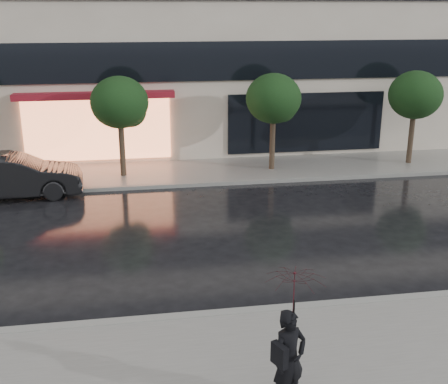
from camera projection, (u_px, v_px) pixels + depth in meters
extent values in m
plane|color=black|center=(249.00, 293.00, 13.25)|extent=(120.00, 120.00, 0.00)
cube|color=slate|center=(285.00, 375.00, 10.18)|extent=(60.00, 4.50, 0.12)
cube|color=slate|center=(198.00, 172.00, 22.84)|extent=(60.00, 3.50, 0.12)
cube|color=gray|center=(258.00, 311.00, 12.29)|extent=(60.00, 0.25, 0.14)
cube|color=gray|center=(204.00, 184.00, 21.20)|extent=(60.00, 0.25, 0.14)
cube|color=black|center=(192.00, 62.00, 23.10)|extent=(28.00, 0.12, 1.60)
cube|color=#FF8C59|center=(98.00, 129.00, 23.32)|extent=(6.00, 0.10, 2.60)
cube|color=maroon|center=(95.00, 95.00, 22.56)|extent=(6.40, 0.70, 0.25)
cube|color=black|center=(306.00, 122.00, 24.71)|extent=(7.00, 0.10, 2.60)
cylinder|color=#33261C|center=(122.00, 151.00, 21.83)|extent=(0.22, 0.22, 2.20)
ellipsoid|color=black|center=(119.00, 102.00, 21.24)|extent=(2.20, 2.20, 1.98)
sphere|color=black|center=(131.00, 112.00, 21.61)|extent=(1.20, 1.20, 1.20)
cylinder|color=#33261C|center=(272.00, 145.00, 22.74)|extent=(0.22, 0.22, 2.20)
ellipsoid|color=black|center=(274.00, 98.00, 22.15)|extent=(2.20, 2.20, 1.98)
sphere|color=black|center=(282.00, 107.00, 22.52)|extent=(1.20, 1.20, 1.20)
cylinder|color=#33261C|center=(411.00, 140.00, 23.65)|extent=(0.22, 0.22, 2.20)
ellipsoid|color=black|center=(415.00, 95.00, 23.06)|extent=(2.20, 2.20, 1.98)
sphere|color=black|center=(421.00, 104.00, 23.43)|extent=(1.20, 1.20, 1.20)
imported|color=black|center=(13.00, 176.00, 19.69)|extent=(4.82, 2.01, 1.55)
imported|color=black|center=(289.00, 359.00, 9.08)|extent=(0.74, 0.63, 1.72)
imported|color=#3C0B12|center=(295.00, 296.00, 8.76)|extent=(1.28, 1.29, 0.88)
cylinder|color=black|center=(293.00, 324.00, 8.92)|extent=(0.02, 0.02, 0.86)
cube|color=black|center=(280.00, 355.00, 8.84)|extent=(0.23, 0.34, 0.37)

